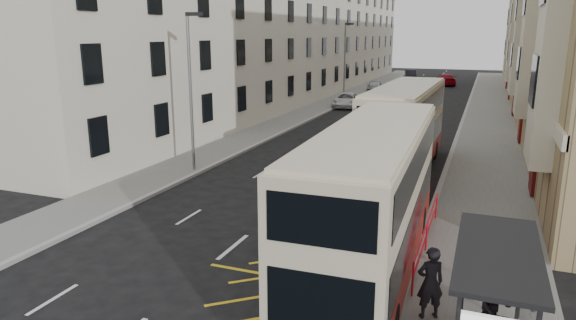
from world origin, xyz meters
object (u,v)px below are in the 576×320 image
at_px(car_red, 445,80).
at_px(double_decker_rear, 405,129).
at_px(bus_shelter, 503,292).
at_px(car_dark, 410,75).
at_px(white_van, 347,100).
at_px(street_lamp_far, 345,58).
at_px(double_decker_front, 372,200).
at_px(pedestrian_mid, 494,307).
at_px(car_silver, 375,87).
at_px(street_lamp_near, 191,84).
at_px(pedestrian_far, 477,253).
at_px(pedestrian_near, 430,283).

bearing_deg(car_red, double_decker_rear, 76.71).
height_order(bus_shelter, car_dark, bus_shelter).
bearing_deg(white_van, street_lamp_far, 105.33).
bearing_deg(car_dark, car_red, -64.06).
distance_m(street_lamp_far, double_decker_front, 39.80).
bearing_deg(street_lamp_far, white_van, -70.91).
distance_m(double_decker_front, pedestrian_mid, 4.59).
height_order(bus_shelter, car_silver, bus_shelter).
bearing_deg(street_lamp_far, double_decker_front, -73.73).
xyz_separation_m(street_lamp_near, street_lamp_far, (0.00, 30.00, 0.00)).
height_order(street_lamp_far, double_decker_rear, street_lamp_far).
bearing_deg(pedestrian_far, double_decker_front, 41.98).
relative_size(bus_shelter, white_van, 0.84).
relative_size(street_lamp_far, white_van, 1.59).
relative_size(white_van, car_silver, 1.13).
bearing_deg(pedestrian_far, white_van, -28.27).
height_order(street_lamp_far, car_red, street_lamp_far).
height_order(street_lamp_far, double_decker_front, street_lamp_far).
bearing_deg(pedestrian_far, pedestrian_near, 107.07).
relative_size(pedestrian_far, white_van, 0.37).
bearing_deg(pedestrian_far, car_silver, -33.64).
bearing_deg(double_decker_rear, white_van, 112.96).
distance_m(street_lamp_near, car_red, 53.74).
distance_m(double_decker_front, pedestrian_near, 3.28).
xyz_separation_m(double_decker_rear, pedestrian_near, (2.92, -14.49, -1.22)).
relative_size(car_silver, car_dark, 0.98).
height_order(street_lamp_far, car_silver, street_lamp_far).
bearing_deg(pedestrian_near, pedestrian_mid, 139.15).
distance_m(pedestrian_mid, pedestrian_far, 2.72).
height_order(pedestrian_near, car_dark, pedestrian_near).
bearing_deg(pedestrian_near, car_silver, -104.80).
bearing_deg(car_dark, double_decker_front, -95.10).
xyz_separation_m(double_decker_front, double_decker_rear, (-0.92, 12.20, 0.00)).
xyz_separation_m(street_lamp_far, pedestrian_mid, (14.63, -40.77, -3.71)).
xyz_separation_m(double_decker_rear, pedestrian_mid, (4.42, -14.83, -1.39)).
bearing_deg(pedestrian_far, car_dark, -39.16).
relative_size(street_lamp_near, pedestrian_mid, 5.15).
height_order(pedestrian_far, car_dark, pedestrian_far).
bearing_deg(street_lamp_near, bus_shelter, -40.14).
distance_m(car_silver, car_red, 14.89).
distance_m(street_lamp_near, double_decker_rear, 11.23).
xyz_separation_m(double_decker_rear, car_red, (-1.80, 48.88, -1.53)).
relative_size(bus_shelter, double_decker_front, 0.37).
distance_m(bus_shelter, pedestrian_near, 2.71).
bearing_deg(double_decker_front, car_dark, 95.43).
height_order(pedestrian_near, white_van, pedestrian_near).
height_order(double_decker_rear, white_van, double_decker_rear).
xyz_separation_m(pedestrian_far, car_silver, (-13.03, 48.03, -0.32)).
xyz_separation_m(bus_shelter, car_dark, (-12.18, 72.82, -1.39)).
distance_m(double_decker_rear, white_van, 24.42).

